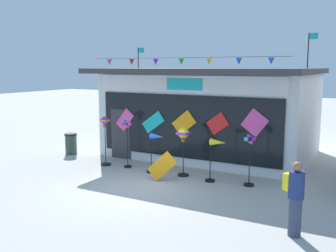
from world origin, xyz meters
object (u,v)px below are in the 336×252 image
at_px(display_kite_on_ground, 162,166).
at_px(wind_spinner_far_left, 105,131).
at_px(wind_spinner_center_left, 156,144).
at_px(trash_bin, 71,144).
at_px(kite_shop_building, 212,111).
at_px(wind_spinner_left, 127,137).
at_px(wind_spinner_center_right, 183,138).
at_px(person_near_camera, 295,197).
at_px(wind_spinner_right, 216,150).
at_px(wind_spinner_far_right, 249,155).

bearing_deg(display_kite_on_ground, wind_spinner_far_left, 164.96).
bearing_deg(wind_spinner_center_left, trash_bin, 169.82).
relative_size(kite_shop_building, wind_spinner_left, 4.70).
height_order(wind_spinner_center_right, person_near_camera, person_near_camera).
distance_m(wind_spinner_center_right, wind_spinner_right, 1.29).
bearing_deg(wind_spinner_far_left, display_kite_on_ground, -15.04).
distance_m(trash_bin, display_kite_on_ground, 5.61).
bearing_deg(kite_shop_building, wind_spinner_far_right, -53.08).
xyz_separation_m(wind_spinner_left, wind_spinner_center_left, (1.31, -0.15, -0.10)).
height_order(kite_shop_building, wind_spinner_center_right, kite_shop_building).
xyz_separation_m(wind_spinner_right, trash_bin, (-6.95, 0.85, -0.60)).
distance_m(wind_spinner_center_left, wind_spinner_far_right, 3.31).
bearing_deg(person_near_camera, wind_spinner_far_right, 62.37).
height_order(wind_spinner_far_left, display_kite_on_ground, wind_spinner_far_left).
bearing_deg(wind_spinner_far_right, wind_spinner_right, -173.11).
relative_size(trash_bin, display_kite_on_ground, 0.96).
bearing_deg(wind_spinner_left, trash_bin, 168.46).
relative_size(kite_shop_building, display_kite_on_ground, 9.06).
relative_size(wind_spinner_right, person_near_camera, 0.85).
bearing_deg(wind_spinner_right, wind_spinner_center_left, 179.77).
bearing_deg(wind_spinner_right, wind_spinner_left, 177.41).
xyz_separation_m(wind_spinner_center_right, person_near_camera, (4.28, -3.08, -0.42)).
bearing_deg(wind_spinner_left, wind_spinner_far_right, -0.41).
xyz_separation_m(wind_spinner_far_left, wind_spinner_left, (0.92, 0.10, -0.18)).
bearing_deg(person_near_camera, wind_spinner_left, 94.42).
height_order(wind_spinner_center_right, wind_spinner_right, wind_spinner_center_right).
height_order(kite_shop_building, wind_spinner_right, kite_shop_building).
distance_m(wind_spinner_left, trash_bin, 3.53).
bearing_deg(wind_spinner_left, wind_spinner_center_left, -6.62).
relative_size(wind_spinner_center_right, person_near_camera, 1.00).
relative_size(wind_spinner_left, wind_spinner_center_right, 1.07).
distance_m(wind_spinner_center_right, wind_spinner_far_right, 2.33).
relative_size(kite_shop_building, wind_spinner_far_left, 4.53).
relative_size(wind_spinner_left, trash_bin, 2.01).
bearing_deg(person_near_camera, display_kite_on_ground, 93.98).
distance_m(wind_spinner_right, person_near_camera, 4.21).
xyz_separation_m(wind_spinner_left, wind_spinner_center_right, (2.31, 0.01, 0.18)).
height_order(wind_spinner_center_right, trash_bin, wind_spinner_center_right).
bearing_deg(kite_shop_building, display_kite_on_ground, -87.60).
height_order(kite_shop_building, wind_spinner_center_left, kite_shop_building).
bearing_deg(wind_spinner_right, wind_spinner_center_right, 172.33).
distance_m(wind_spinner_center_right, trash_bin, 5.81).
xyz_separation_m(wind_spinner_center_right, display_kite_on_ground, (-0.32, -0.89, -0.81)).
xyz_separation_m(wind_spinner_far_left, wind_spinner_center_right, (3.23, 0.11, -0.00)).
bearing_deg(wind_spinner_center_left, display_kite_on_ground, -47.26).
bearing_deg(person_near_camera, wind_spinner_center_left, 90.46).
xyz_separation_m(wind_spinner_left, trash_bin, (-3.39, 0.69, -0.68)).
xyz_separation_m(kite_shop_building, trash_bin, (-5.19, -3.03, -1.39)).
bearing_deg(wind_spinner_center_right, wind_spinner_center_left, -170.90).
height_order(wind_spinner_left, display_kite_on_ground, wind_spinner_left).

